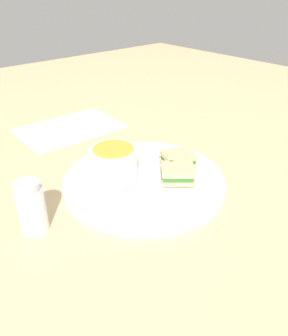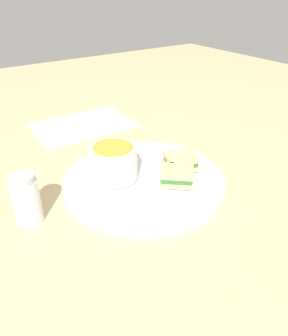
{
  "view_description": "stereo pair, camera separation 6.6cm",
  "coord_description": "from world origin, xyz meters",
  "px_view_note": "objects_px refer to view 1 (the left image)",
  "views": [
    {
      "loc": [
        0.43,
        -0.38,
        0.37
      ],
      "look_at": [
        0.0,
        0.0,
        0.04
      ],
      "focal_mm": 35.0,
      "sensor_mm": 36.0,
      "label": 1
    },
    {
      "loc": [
        0.47,
        -0.33,
        0.37
      ],
      "look_at": [
        0.0,
        0.0,
        0.04
      ],
      "focal_mm": 35.0,
      "sensor_mm": 36.0,
      "label": 2
    }
  ],
  "objects_px": {
    "sandwich_half_near": "(177,174)",
    "sandwich_half_far": "(178,159)",
    "spoon": "(111,156)",
    "soup_bowl": "(114,164)",
    "salt_shaker": "(31,207)"
  },
  "relations": [
    {
      "from": "sandwich_half_near",
      "to": "sandwich_half_far",
      "type": "relative_size",
      "value": 1.06
    },
    {
      "from": "spoon",
      "to": "sandwich_half_near",
      "type": "xyz_separation_m",
      "value": [
        0.16,
        0.04,
        0.01
      ]
    },
    {
      "from": "spoon",
      "to": "sandwich_half_far",
      "type": "height_order",
      "value": "sandwich_half_far"
    },
    {
      "from": "soup_bowl",
      "to": "sandwich_half_far",
      "type": "bearing_deg",
      "value": 71.06
    },
    {
      "from": "sandwich_half_far",
      "to": "salt_shaker",
      "type": "height_order",
      "value": "salt_shaker"
    },
    {
      "from": "soup_bowl",
      "to": "sandwich_half_near",
      "type": "height_order",
      "value": "soup_bowl"
    },
    {
      "from": "sandwich_half_near",
      "to": "spoon",
      "type": "bearing_deg",
      "value": -164.8
    },
    {
      "from": "spoon",
      "to": "sandwich_half_near",
      "type": "distance_m",
      "value": 0.17
    },
    {
      "from": "salt_shaker",
      "to": "spoon",
      "type": "bearing_deg",
      "value": 112.38
    },
    {
      "from": "sandwich_half_near",
      "to": "salt_shaker",
      "type": "xyz_separation_m",
      "value": [
        -0.07,
        -0.27,
        0.01
      ]
    },
    {
      "from": "spoon",
      "to": "sandwich_half_near",
      "type": "height_order",
      "value": "sandwich_half_near"
    },
    {
      "from": "soup_bowl",
      "to": "salt_shaker",
      "type": "bearing_deg",
      "value": -84.59
    },
    {
      "from": "spoon",
      "to": "sandwich_half_far",
      "type": "distance_m",
      "value": 0.15
    },
    {
      "from": "soup_bowl",
      "to": "salt_shaker",
      "type": "relative_size",
      "value": 1.02
    },
    {
      "from": "sandwich_half_near",
      "to": "sandwich_half_far",
      "type": "height_order",
      "value": "same"
    }
  ]
}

